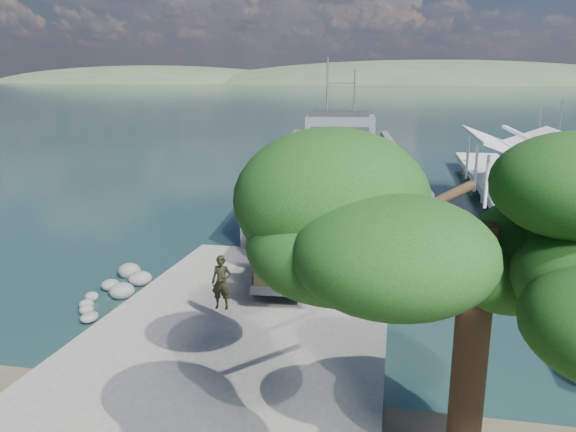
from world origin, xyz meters
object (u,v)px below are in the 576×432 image
object	(u,v)px
pier	(518,191)
sailboat_near	(533,185)
military_truck	(296,231)
landing_craft	(338,179)
soldier	(222,293)
sailboat_far	(555,175)
overhang_tree	(447,225)

from	to	relation	value
pier	sailboat_near	world-z (taller)	sailboat_near
military_truck	sailboat_near	bearing A→B (deg)	54.08
landing_craft	soldier	distance (m)	25.90
soldier	sailboat_near	xyz separation A→B (m)	(16.77, 29.42, -1.11)
sailboat_near	landing_craft	bearing A→B (deg)	-146.47
soldier	sailboat_far	world-z (taller)	sailboat_far
soldier	overhang_tree	bearing A→B (deg)	-46.78
sailboat_near	sailboat_far	world-z (taller)	sailboat_far
sailboat_near	sailboat_far	size ratio (longest dim) A/B	0.96
pier	sailboat_far	distance (m)	15.44
soldier	sailboat_far	distance (m)	39.87
sailboat_far	landing_craft	bearing A→B (deg)	-166.21
sailboat_near	soldier	bearing A→B (deg)	-99.23
pier	overhang_tree	bearing A→B (deg)	-104.20
soldier	overhang_tree	world-z (taller)	overhang_tree
sailboat_far	overhang_tree	size ratio (longest dim) A/B	0.84
military_truck	pier	bearing A→B (deg)	47.22
military_truck	sailboat_near	xyz separation A→B (m)	(15.09, 23.93, -1.97)
sailboat_near	overhang_tree	distance (m)	38.22
soldier	sailboat_near	distance (m)	33.88
landing_craft	military_truck	size ratio (longest dim) A/B	4.84
pier	soldier	world-z (taller)	pier
military_truck	sailboat_far	distance (m)	34.34
military_truck	sailboat_near	distance (m)	28.36
soldier	sailboat_near	size ratio (longest dim) A/B	0.29
military_truck	soldier	world-z (taller)	military_truck
pier	sailboat_far	bearing A→B (deg)	67.55
sailboat_near	sailboat_far	bearing A→B (deg)	81.23
overhang_tree	pier	bearing A→B (deg)	75.80
landing_craft	sailboat_far	bearing A→B (deg)	20.33
landing_craft	overhang_tree	world-z (taller)	landing_craft
pier	overhang_tree	world-z (taller)	overhang_tree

